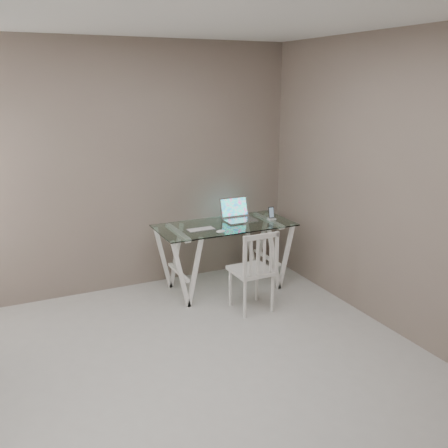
% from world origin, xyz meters
% --- Properties ---
extents(room, '(4.50, 4.52, 2.71)m').
position_xyz_m(room, '(-0.06, 0.02, 1.72)').
color(room, '#AFADA8').
rests_on(room, ground).
extents(desk, '(1.50, 0.70, 0.75)m').
position_xyz_m(desk, '(1.00, 1.72, 0.38)').
color(desk, silver).
rests_on(desk, ground).
extents(chair, '(0.40, 0.40, 0.86)m').
position_xyz_m(chair, '(1.02, 1.05, 0.47)').
color(chair, silver).
rests_on(chair, ground).
extents(laptop, '(0.35, 0.31, 0.24)m').
position_xyz_m(laptop, '(1.23, 1.85, 0.80)').
color(laptop, '#BCBCC1').
rests_on(laptop, desk).
extents(keyboard, '(0.30, 0.13, 0.01)m').
position_xyz_m(keyboard, '(0.69, 1.65, 0.75)').
color(keyboard, silver).
rests_on(keyboard, desk).
extents(mouse, '(0.10, 0.06, 0.03)m').
position_xyz_m(mouse, '(0.83, 1.46, 0.76)').
color(mouse, white).
rests_on(mouse, desk).
extents(phone_dock, '(0.08, 0.08, 0.14)m').
position_xyz_m(phone_dock, '(1.58, 1.69, 0.79)').
color(phone_dock, white).
rests_on(phone_dock, desk).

